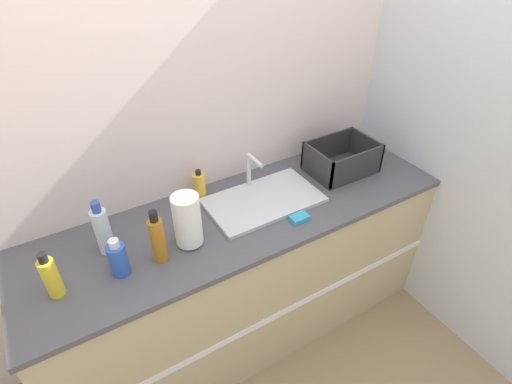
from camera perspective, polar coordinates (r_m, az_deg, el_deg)
The scene contains 13 objects.
ground_plane at distance 2.49m, azimuth 2.54°, elevation -23.29°, with size 12.00×12.00×0.00m, color #937A56.
wall_back at distance 2.03m, azimuth -6.76°, elevation 11.26°, with size 4.52×0.06×2.60m.
wall_right at distance 2.43m, azimuth 21.78°, elevation 13.19°, with size 0.06×2.62×2.60m.
counter_cabinet at distance 2.28m, azimuth -1.50°, elevation -11.67°, with size 2.15×0.65×0.90m.
sink at distance 2.03m, azimuth 1.01°, elevation -0.98°, with size 0.57×0.34×0.21m.
paper_towel_roll at distance 1.74m, azimuth -9.78°, elevation -4.03°, with size 0.12×0.12×0.25m.
dish_rack at distance 2.30m, azimuth 12.09°, elevation 4.42°, with size 0.36×0.26×0.17m.
bottle_clear at distance 1.81m, azimuth -21.06°, elevation -5.10°, with size 0.07×0.07×0.26m.
bottle_blue at distance 1.72m, azimuth -19.11°, elevation -8.99°, with size 0.08×0.08×0.18m.
bottle_yellow at distance 1.72m, azimuth -27.25°, elevation -10.72°, with size 0.06×0.06×0.21m.
bottle_amber at distance 1.70m, azimuth -13.86°, elevation -6.53°, with size 0.06×0.06×0.26m.
soap_dispenser at distance 2.06m, azimuth -8.09°, elevation 1.00°, with size 0.06×0.06×0.16m.
sponge at distance 1.93m, azimuth 6.18°, elevation -3.69°, with size 0.09×0.06×0.02m.
Camera 1 is at (-0.74, -1.04, 2.14)m, focal length 28.00 mm.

